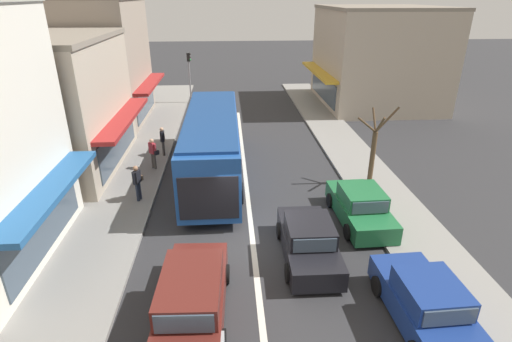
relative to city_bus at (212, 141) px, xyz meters
The scene contains 17 objects.
ground_plane 6.67m from the city_bus, 75.41° to the right, with size 140.00×140.00×0.00m, color #2D2D30.
lane_centre_line 3.31m from the city_bus, 53.70° to the right, with size 0.20×28.00×0.01m, color silver.
sidewalk_left 5.50m from the city_bus, behind, with size 5.20×44.00×0.14m, color gray.
kerb_right 8.02m from the city_bus, ahead, with size 2.80×44.00×0.12m, color gray.
shopfront_mid_block 8.84m from the city_bus, 169.55° to the left, with size 8.24×8.61×6.78m.
shopfront_far_end 13.52m from the city_bus, 130.05° to the left, with size 7.97×7.84×8.43m.
building_right_far 19.23m from the city_bus, 46.81° to the left, with size 9.72×10.14×7.67m.
city_bus is the anchor object (origin of this frame).
sedan_behind_bus_near 8.04m from the city_bus, 63.98° to the right, with size 1.94×4.22×1.47m.
wagon_adjacent_lane_trail 9.78m from the city_bus, 91.85° to the right, with size 2.08×4.57×1.58m.
parked_sedan_kerb_front 12.19m from the city_bus, 59.49° to the right, with size 1.99×4.25×1.47m.
parked_sedan_kerb_second 7.85m from the city_bus, 38.80° to the right, with size 1.98×4.24×1.47m.
traffic_light_downstreet 15.03m from the city_bus, 98.64° to the left, with size 0.33×0.24×4.20m.
street_tree_right 7.81m from the city_bus, ahead, with size 1.93×1.58×3.82m.
pedestrian_with_handbag_near 3.34m from the city_bus, 163.91° to the left, with size 0.58×0.53×1.63m.
pedestrian_browsing_midblock 4.21m from the city_bus, 141.08° to the right, with size 0.37×0.66×1.63m.
pedestrian_far_walker 4.10m from the city_bus, 135.81° to the left, with size 0.29×0.65×1.63m.
Camera 1 is at (-0.78, -12.46, 8.53)m, focal length 28.00 mm.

